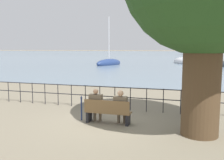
% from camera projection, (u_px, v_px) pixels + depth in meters
% --- Properties ---
extents(ground_plane, '(1000.00, 1000.00, 0.00)m').
position_uv_depth(ground_plane, '(108.00, 123.00, 9.30)').
color(ground_plane, '#7A705B').
extents(harbor_water, '(600.00, 300.00, 0.01)m').
position_uv_depth(harbor_water, '(184.00, 53.00, 159.83)').
color(harbor_water, slate).
rests_on(harbor_water, ground_plane).
extents(park_bench, '(1.72, 0.45, 0.90)m').
position_uv_depth(park_bench, '(108.00, 112.00, 9.19)').
color(park_bench, brown).
rests_on(park_bench, ground_plane).
extents(seated_person_left, '(0.49, 0.35, 1.27)m').
position_uv_depth(seated_person_left, '(96.00, 104.00, 9.36)').
color(seated_person_left, brown).
rests_on(seated_person_left, ground_plane).
extents(seated_person_right, '(0.49, 0.35, 1.27)m').
position_uv_depth(seated_person_right, '(121.00, 105.00, 9.09)').
color(seated_person_right, brown).
rests_on(seated_person_right, ground_plane).
extents(promenade_railing, '(15.28, 0.04, 1.05)m').
position_uv_depth(promenade_railing, '(123.00, 95.00, 11.25)').
color(promenade_railing, black).
rests_on(promenade_railing, ground_plane).
extents(closed_umbrella, '(0.09, 0.09, 0.99)m').
position_uv_depth(closed_umbrella, '(81.00, 106.00, 9.60)').
color(closed_umbrella, navy).
rests_on(closed_umbrella, ground_plane).
extents(sailboat_0, '(3.77, 5.46, 12.54)m').
position_uv_depth(sailboat_0, '(223.00, 64.00, 39.58)').
color(sailboat_0, black).
rests_on(sailboat_0, ground_plane).
extents(sailboat_1, '(3.74, 6.46, 8.59)m').
position_uv_depth(sailboat_1, '(109.00, 63.00, 42.50)').
color(sailboat_1, navy).
rests_on(sailboat_1, ground_plane).
extents(sailboat_2, '(5.40, 8.62, 7.46)m').
position_uv_depth(sailboat_2, '(184.00, 62.00, 47.23)').
color(sailboat_2, silver).
rests_on(sailboat_2, ground_plane).
extents(harbor_lighthouse, '(5.22, 5.22, 20.23)m').
position_uv_depth(harbor_lighthouse, '(203.00, 34.00, 109.27)').
color(harbor_lighthouse, beige).
rests_on(harbor_lighthouse, ground_plane).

